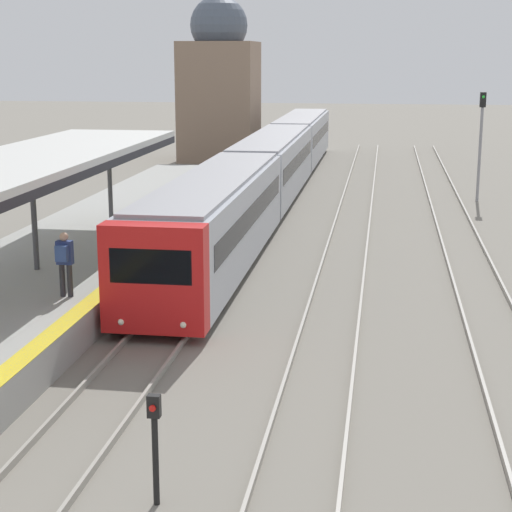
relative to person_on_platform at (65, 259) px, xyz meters
name	(u,v)px	position (x,y,z in m)	size (l,w,h in m)	color
platform_canopy	(32,161)	(-1.83, 2.63, 2.13)	(4.00, 17.11, 3.25)	beige
person_on_platform	(65,259)	(0.00, 0.00, 0.00)	(0.40, 0.40, 1.66)	#2D2D33
train_near	(272,164)	(2.46, 21.26, -0.18)	(2.60, 44.16, 3.06)	red
signal_post_near	(155,437)	(4.51, -8.12, -0.74)	(0.20, 0.21, 1.83)	black
signal_mast_far	(481,134)	(12.37, 22.00, 1.37)	(0.28, 0.29, 5.18)	gray
distant_domed_building	(219,85)	(-3.06, 36.55, 3.08)	(4.87, 4.87, 10.64)	#89705B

